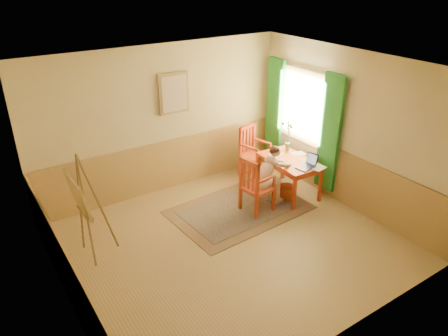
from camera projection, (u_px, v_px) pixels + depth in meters
room at (231, 164)px, 6.18m from camera, size 5.04×4.54×2.84m
wainscot at (204, 195)px, 7.17m from camera, size 5.00×4.50×1.00m
window at (301, 117)px, 8.23m from camera, size 0.12×2.01×2.20m
wall_portrait at (174, 93)px, 7.74m from camera, size 0.60×0.05×0.76m
rug at (239, 209)px, 7.71m from camera, size 2.49×1.73×0.02m
table at (289, 164)px, 8.00m from camera, size 0.77×1.23×0.72m
chair_left at (255, 185)px, 7.45m from camera, size 0.54×0.52×1.05m
chair_back at (253, 152)px, 8.71m from camera, size 0.59×0.60×1.09m
figure at (268, 175)px, 7.57m from camera, size 0.87×0.42×1.16m
laptop at (308, 165)px, 7.65m from camera, size 0.41×0.28×0.23m
papers at (300, 159)px, 7.97m from camera, size 0.69×1.13×0.00m
vase at (288, 137)px, 8.25m from camera, size 0.19×0.29×0.58m
wastebasket at (286, 192)px, 8.01m from camera, size 0.29×0.29×0.28m
easel at (81, 199)px, 6.06m from camera, size 0.57×0.75×1.71m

